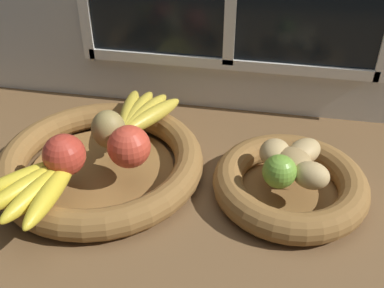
# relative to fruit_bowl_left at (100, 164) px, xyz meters

# --- Properties ---
(ground_plane) EXTENTS (1.40, 0.90, 0.03)m
(ground_plane) POSITION_rel_fruit_bowl_left_xyz_m (0.21, 0.00, -0.04)
(ground_plane) COLOR brown
(fruit_bowl_left) EXTENTS (0.39, 0.39, 0.05)m
(fruit_bowl_left) POSITION_rel_fruit_bowl_left_xyz_m (0.00, 0.00, 0.00)
(fruit_bowl_left) COLOR brown
(fruit_bowl_left) RESTS_ON ground_plane
(fruit_bowl_right) EXTENTS (0.28, 0.28, 0.05)m
(fruit_bowl_right) POSITION_rel_fruit_bowl_left_xyz_m (0.36, -0.00, 0.00)
(fruit_bowl_right) COLOR brown
(fruit_bowl_right) RESTS_ON ground_plane
(apple_red_front) EXTENTS (0.07, 0.07, 0.07)m
(apple_red_front) POSITION_rel_fruit_bowl_left_xyz_m (-0.03, -0.07, 0.07)
(apple_red_front) COLOR #B73828
(apple_red_front) RESTS_ON fruit_bowl_left
(apple_red_right) EXTENTS (0.08, 0.08, 0.08)m
(apple_red_right) POSITION_rel_fruit_bowl_left_xyz_m (0.07, -0.03, 0.07)
(apple_red_right) COLOR #CC422D
(apple_red_right) RESTS_ON fruit_bowl_left
(pear_brown) EXTENTS (0.09, 0.09, 0.07)m
(pear_brown) POSITION_rel_fruit_bowl_left_xyz_m (0.02, 0.02, 0.07)
(pear_brown) COLOR olive
(pear_brown) RESTS_ON fruit_bowl_left
(banana_bunch_front) EXTENTS (0.15, 0.19, 0.03)m
(banana_bunch_front) POSITION_rel_fruit_bowl_left_xyz_m (-0.06, -0.13, 0.05)
(banana_bunch_front) COLOR gold
(banana_bunch_front) RESTS_ON fruit_bowl_left
(banana_bunch_back) EXTENTS (0.13, 0.18, 0.03)m
(banana_bunch_back) POSITION_rel_fruit_bowl_left_xyz_m (0.05, 0.12, 0.05)
(banana_bunch_back) COLOR gold
(banana_bunch_back) RESTS_ON fruit_bowl_left
(potato_small) EXTENTS (0.07, 0.06, 0.05)m
(potato_small) POSITION_rel_fruit_bowl_left_xyz_m (0.38, -0.03, 0.05)
(potato_small) COLOR tan
(potato_small) RESTS_ON fruit_bowl_right
(potato_oblong) EXTENTS (0.07, 0.07, 0.05)m
(potato_oblong) POSITION_rel_fruit_bowl_left_xyz_m (0.32, 0.03, 0.05)
(potato_oblong) COLOR tan
(potato_oblong) RESTS_ON fruit_bowl_right
(potato_large) EXTENTS (0.09, 0.09, 0.04)m
(potato_large) POSITION_rel_fruit_bowl_left_xyz_m (0.36, -0.00, 0.05)
(potato_large) COLOR #A38451
(potato_large) RESTS_ON fruit_bowl_right
(potato_back) EXTENTS (0.08, 0.09, 0.04)m
(potato_back) POSITION_rel_fruit_bowl_left_xyz_m (0.37, 0.04, 0.05)
(potato_back) COLOR tan
(potato_back) RESTS_ON fruit_bowl_right
(lime_near) EXTENTS (0.06, 0.06, 0.06)m
(lime_near) POSITION_rel_fruit_bowl_left_xyz_m (0.33, -0.04, 0.06)
(lime_near) COLOR #6B9E33
(lime_near) RESTS_ON fruit_bowl_right
(chili_pepper) EXTENTS (0.10, 0.03, 0.02)m
(chili_pepper) POSITION_rel_fruit_bowl_left_xyz_m (0.37, 0.01, 0.04)
(chili_pepper) COLOR red
(chili_pepper) RESTS_ON fruit_bowl_right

